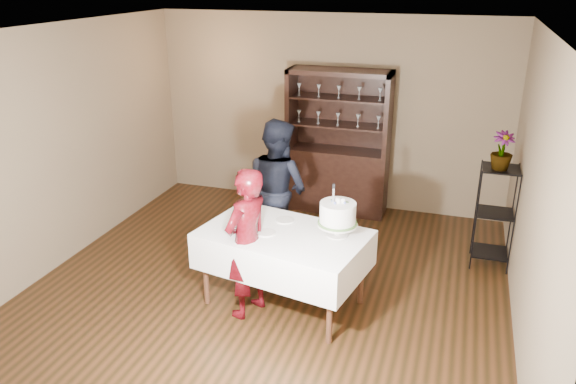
% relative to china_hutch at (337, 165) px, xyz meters
% --- Properties ---
extents(floor, '(5.00, 5.00, 0.00)m').
position_rel_china_hutch_xyz_m(floor, '(-0.20, -2.25, -0.66)').
color(floor, black).
rests_on(floor, ground).
extents(ceiling, '(5.00, 5.00, 0.00)m').
position_rel_china_hutch_xyz_m(ceiling, '(-0.20, -2.25, 2.04)').
color(ceiling, silver).
rests_on(ceiling, back_wall).
extents(back_wall, '(5.00, 0.02, 2.70)m').
position_rel_china_hutch_xyz_m(back_wall, '(-0.20, 0.25, 0.69)').
color(back_wall, '#74634A').
rests_on(back_wall, floor).
extents(wall_left, '(0.02, 5.00, 2.70)m').
position_rel_china_hutch_xyz_m(wall_left, '(-2.70, -2.25, 0.69)').
color(wall_left, '#74634A').
rests_on(wall_left, floor).
extents(wall_right, '(0.02, 5.00, 2.70)m').
position_rel_china_hutch_xyz_m(wall_right, '(2.30, -2.25, 0.69)').
color(wall_right, '#74634A').
rests_on(wall_right, floor).
extents(china_hutch, '(1.40, 0.48, 2.00)m').
position_rel_china_hutch_xyz_m(china_hutch, '(0.00, 0.00, 0.00)').
color(china_hutch, black).
rests_on(china_hutch, floor).
extents(plant_etagere, '(0.42, 0.42, 1.20)m').
position_rel_china_hutch_xyz_m(plant_etagere, '(2.08, -1.05, -0.01)').
color(plant_etagere, black).
rests_on(plant_etagere, floor).
extents(cake_table, '(1.77, 1.28, 0.81)m').
position_rel_china_hutch_xyz_m(cake_table, '(0.05, -2.59, -0.05)').
color(cake_table, white).
rests_on(cake_table, floor).
extents(woman, '(0.54, 0.65, 1.53)m').
position_rel_china_hutch_xyz_m(woman, '(-0.23, -2.85, 0.10)').
color(woman, '#350405').
rests_on(woman, floor).
extents(man, '(1.00, 0.91, 1.67)m').
position_rel_china_hutch_xyz_m(man, '(-0.37, -1.55, 0.17)').
color(man, black).
rests_on(man, floor).
extents(cake, '(0.39, 0.39, 0.54)m').
position_rel_china_hutch_xyz_m(cake, '(0.57, -2.49, 0.36)').
color(cake, white).
rests_on(cake, cake_table).
extents(plate_near, '(0.19, 0.19, 0.01)m').
position_rel_china_hutch_xyz_m(plate_near, '(-0.10, -2.66, 0.15)').
color(plate_near, white).
rests_on(plate_near, cake_table).
extents(plate_far, '(0.22, 0.22, 0.01)m').
position_rel_china_hutch_xyz_m(plate_far, '(-0.02, -2.31, 0.15)').
color(plate_far, white).
rests_on(plate_far, cake_table).
extents(potted_plant, '(0.29, 0.29, 0.42)m').
position_rel_china_hutch_xyz_m(potted_plant, '(2.06, -1.10, 0.73)').
color(potted_plant, '#487136').
rests_on(potted_plant, plant_etagere).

